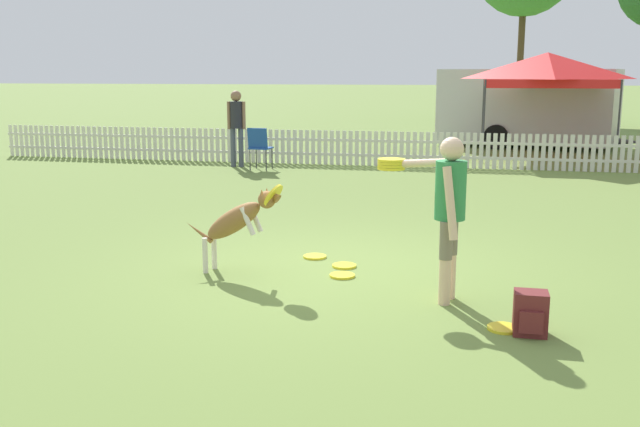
% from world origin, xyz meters
% --- Properties ---
extents(ground_plane, '(240.00, 240.00, 0.00)m').
position_xyz_m(ground_plane, '(0.00, 0.00, 0.00)').
color(ground_plane, olive).
extents(handler_person, '(0.88, 0.80, 1.53)m').
position_xyz_m(handler_person, '(1.14, -0.76, 0.96)').
color(handler_person, beige).
rests_on(handler_person, ground_plane).
extents(leaping_dog, '(1.17, 0.44, 0.99)m').
position_xyz_m(leaping_dog, '(-0.99, -0.35, 0.59)').
color(leaping_dog, olive).
rests_on(leaping_dog, ground_plane).
extents(frisbee_near_handler, '(0.27, 0.27, 0.02)m').
position_xyz_m(frisbee_near_handler, '(-0.36, 0.50, 0.01)').
color(frisbee_near_handler, yellow).
rests_on(frisbee_near_handler, ground_plane).
extents(frisbee_near_dog, '(0.27, 0.27, 0.02)m').
position_xyz_m(frisbee_near_dog, '(1.69, -1.45, 0.01)').
color(frisbee_near_dog, yellow).
rests_on(frisbee_near_dog, ground_plane).
extents(frisbee_midfield, '(0.27, 0.27, 0.02)m').
position_xyz_m(frisbee_midfield, '(0.05, 0.19, 0.01)').
color(frisbee_midfield, yellow).
rests_on(frisbee_midfield, ground_plane).
extents(frisbee_far_scatter, '(0.27, 0.27, 0.02)m').
position_xyz_m(frisbee_far_scatter, '(0.09, -0.20, 0.01)').
color(frisbee_far_scatter, yellow).
rests_on(frisbee_far_scatter, ground_plane).
extents(backpack_on_grass, '(0.27, 0.26, 0.36)m').
position_xyz_m(backpack_on_grass, '(1.89, -1.52, 0.18)').
color(backpack_on_grass, maroon).
rests_on(backpack_on_grass, ground_plane).
extents(picket_fence, '(20.49, 0.04, 0.79)m').
position_xyz_m(picket_fence, '(-0.00, 8.83, 0.40)').
color(picket_fence, silver).
rests_on(picket_fence, ground_plane).
extents(folding_chair_blue_left, '(0.47, 0.49, 0.93)m').
position_xyz_m(folding_chair_blue_left, '(-3.17, 7.54, 0.56)').
color(folding_chair_blue_left, '#333338').
rests_on(folding_chair_blue_left, ground_plane).
extents(canopy_tent_main, '(2.98, 2.98, 2.58)m').
position_xyz_m(canopy_tent_main, '(3.04, 11.26, 2.16)').
color(canopy_tent_main, '#333338').
rests_on(canopy_tent_main, ground_plane).
extents(spectator_standing, '(0.41, 0.27, 1.70)m').
position_xyz_m(spectator_standing, '(-3.84, 8.00, 1.04)').
color(spectator_standing, '#474C5B').
rests_on(spectator_standing, ground_plane).
extents(equipment_trailer, '(5.67, 3.56, 2.19)m').
position_xyz_m(equipment_trailer, '(2.85, 14.08, 1.16)').
color(equipment_trailer, '#B7B7B7').
rests_on(equipment_trailer, ground_plane).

